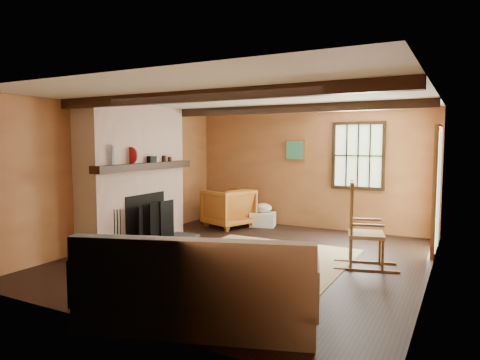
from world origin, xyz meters
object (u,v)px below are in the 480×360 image
Objects in this scene: sofa at (201,291)px; laundry_basket at (263,219)px; armchair at (228,208)px; fireplace at (135,180)px; rocking_chair at (363,231)px.

laundry_basket is (-1.51, 4.67, -0.18)m from sofa.
sofa is at bearing -72.08° from laundry_basket.
sofa is at bearing 47.60° from armchair.
sofa is 2.77× the size of armchair.
armchair is at bearing -148.71° from laundry_basket.
laundry_basket is at bearing 142.49° from armchair.
fireplace is 2.89m from laundry_basket.
fireplace is 2.23m from armchair.
rocking_chair is 2.44× the size of laundry_basket.
fireplace is 3.91m from rocking_chair.
fireplace reaches higher than sofa.
rocking_chair is at bearing 51.01° from sofa.
sofa is 4.92× the size of laundry_basket.
laundry_basket is (-2.48, 2.01, -0.36)m from rocking_chair.
fireplace reaches higher than rocking_chair.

